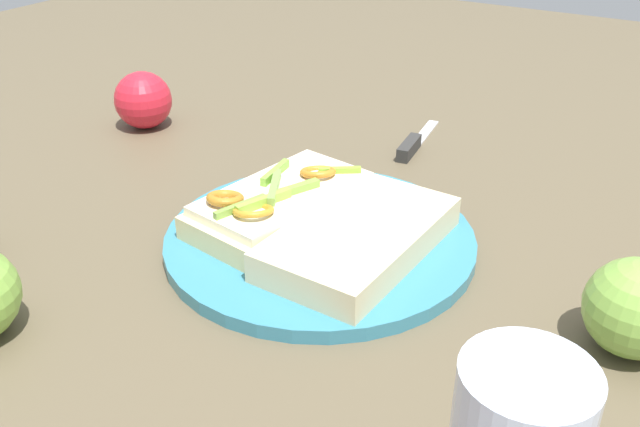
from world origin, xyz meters
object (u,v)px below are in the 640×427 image
plate (320,240)px  sandwich (282,203)px  apple_4 (635,308)px  knife (413,143)px  apple_2 (143,100)px  bread_slice_side (360,238)px

plate → sandwich: 0.05m
plate → apple_4: apple_4 is taller
knife → apple_2: bearing=101.8°
bread_slice_side → apple_4: apple_4 is taller
sandwich → bread_slice_side: sandwich is taller
sandwich → bread_slice_side: bearing=-89.3°
plate → apple_2: 0.35m
apple_2 → sandwich: bearing=66.4°
plate → bread_slice_side: (0.01, 0.04, 0.02)m
sandwich → knife: (-0.23, 0.03, -0.02)m
apple_2 → apple_4: 0.59m
sandwich → apple_2: size_ratio=2.68×
plate → knife: bearing=-175.8°
bread_slice_side → apple_2: bearing=72.7°
plate → apple_2: apple_2 is taller
sandwich → knife: sandwich is taller
sandwich → apple_2: 0.31m
sandwich → apple_4: apple_4 is taller
plate → apple_4: (0.01, 0.25, 0.03)m
sandwich → apple_4: (0.01, 0.30, 0.01)m
plate → knife: knife is taller
bread_slice_side → knife: bearing=16.9°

